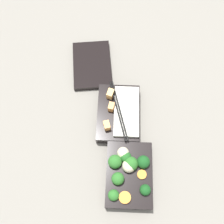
# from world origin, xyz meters

# --- Properties ---
(ground_plane) EXTENTS (3.00, 3.00, 0.00)m
(ground_plane) POSITION_xyz_m (0.00, 0.00, 0.00)
(ground_plane) COLOR gray
(bento_tray_vegetable) EXTENTS (0.19, 0.13, 0.07)m
(bento_tray_vegetable) POSITION_xyz_m (-0.09, -0.01, 0.03)
(bento_tray_vegetable) COLOR black
(bento_tray_vegetable) RESTS_ON ground_plane
(bento_tray_rice) EXTENTS (0.20, 0.13, 0.07)m
(bento_tray_rice) POSITION_xyz_m (0.10, 0.02, 0.02)
(bento_tray_rice) COLOR black
(bento_tray_rice) RESTS_ON ground_plane
(bento_lid) EXTENTS (0.20, 0.15, 0.02)m
(bento_lid) POSITION_xyz_m (0.28, 0.12, 0.01)
(bento_lid) COLOR black
(bento_lid) RESTS_ON ground_plane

